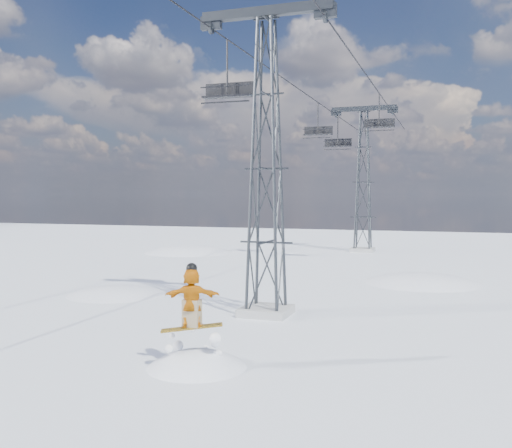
% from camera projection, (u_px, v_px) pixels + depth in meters
% --- Properties ---
extents(ground, '(120.00, 120.00, 0.00)m').
position_uv_depth(ground, '(137.00, 377.00, 14.19)').
color(ground, white).
rests_on(ground, ground).
extents(snow_terrain, '(39.00, 37.00, 22.00)m').
position_uv_depth(snow_terrain, '(246.00, 416.00, 36.30)').
color(snow_terrain, white).
rests_on(snow_terrain, ground).
extents(lift_tower_near, '(5.20, 1.80, 11.43)m').
position_uv_depth(lift_tower_near, '(266.00, 170.00, 21.20)').
color(lift_tower_near, '#999999').
rests_on(lift_tower_near, ground).
extents(lift_tower_far, '(5.20, 1.80, 11.43)m').
position_uv_depth(lift_tower_far, '(363.00, 183.00, 44.83)').
color(lift_tower_far, '#999999').
rests_on(lift_tower_far, ground).
extents(haul_cables, '(4.46, 51.00, 0.06)m').
position_uv_depth(haul_cables, '(329.00, 81.00, 31.79)').
color(haul_cables, black).
rests_on(haul_cables, ground).
extents(snowboarder_jump, '(4.40, 4.40, 6.74)m').
position_uv_depth(snowboarder_jump, '(197.00, 428.00, 15.08)').
color(snowboarder_jump, white).
rests_on(snowboarder_jump, ground).
extents(lift_chair_near, '(2.10, 0.60, 2.60)m').
position_uv_depth(lift_chair_near, '(228.00, 91.00, 23.35)').
color(lift_chair_near, black).
rests_on(lift_chair_near, ground).
extents(lift_chair_mid, '(1.90, 0.55, 2.36)m').
position_uv_depth(lift_chair_mid, '(379.00, 124.00, 35.75)').
color(lift_chair_mid, black).
rests_on(lift_chair_mid, ground).
extents(lift_chair_far, '(1.99, 0.57, 2.47)m').
position_uv_depth(lift_chair_far, '(318.00, 131.00, 39.24)').
color(lift_chair_far, black).
rests_on(lift_chair_far, ground).
extents(lift_chair_extra, '(2.20, 0.63, 2.73)m').
position_uv_depth(lift_chair_extra, '(338.00, 143.00, 46.14)').
color(lift_chair_extra, black).
rests_on(lift_chair_extra, ground).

